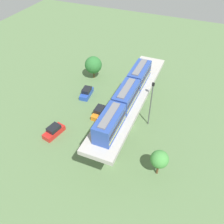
{
  "coord_description": "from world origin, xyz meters",
  "views": [
    {
      "loc": [
        9.95,
        -32.21,
        32.41
      ],
      "look_at": [
        -2.5,
        -2.35,
        4.12
      ],
      "focal_mm": 38.9,
      "sensor_mm": 36.0,
      "label": 1
    }
  ],
  "objects_px": {
    "parked_car_red": "(54,131)",
    "tree_near_viaduct": "(160,159)",
    "parked_car_orange": "(100,112)",
    "tree_mid_lot": "(93,65)",
    "signal_post": "(151,102)",
    "parked_car_blue": "(87,93)",
    "train": "(126,96)"
  },
  "relations": [
    {
      "from": "tree_mid_lot",
      "to": "tree_near_viaduct",
      "type": "bearing_deg",
      "value": -44.69
    },
    {
      "from": "parked_car_red",
      "to": "signal_post",
      "type": "height_order",
      "value": "signal_post"
    },
    {
      "from": "train",
      "to": "parked_car_blue",
      "type": "relative_size",
      "value": 4.7
    },
    {
      "from": "parked_car_blue",
      "to": "parked_car_orange",
      "type": "xyz_separation_m",
      "value": [
        5.32,
        -4.77,
        0.0
      ]
    },
    {
      "from": "parked_car_orange",
      "to": "tree_mid_lot",
      "type": "bearing_deg",
      "value": 120.79
    },
    {
      "from": "tree_near_viaduct",
      "to": "parked_car_orange",
      "type": "bearing_deg",
      "value": 147.38
    },
    {
      "from": "tree_near_viaduct",
      "to": "tree_mid_lot",
      "type": "height_order",
      "value": "tree_mid_lot"
    },
    {
      "from": "train",
      "to": "parked_car_orange",
      "type": "bearing_deg",
      "value": 157.51
    },
    {
      "from": "parked_car_blue",
      "to": "parked_car_orange",
      "type": "relative_size",
      "value": 1.04
    },
    {
      "from": "parked_car_blue",
      "to": "parked_car_red",
      "type": "bearing_deg",
      "value": -96.56
    },
    {
      "from": "parked_car_blue",
      "to": "train",
      "type": "bearing_deg",
      "value": -38.38
    },
    {
      "from": "train",
      "to": "parked_car_blue",
      "type": "xyz_separation_m",
      "value": [
        -11.59,
        7.37,
        -7.65
      ]
    },
    {
      "from": "parked_car_orange",
      "to": "signal_post",
      "type": "height_order",
      "value": "signal_post"
    },
    {
      "from": "parked_car_blue",
      "to": "parked_car_red",
      "type": "height_order",
      "value": "same"
    },
    {
      "from": "parked_car_blue",
      "to": "tree_near_viaduct",
      "type": "relative_size",
      "value": 0.9
    },
    {
      "from": "parked_car_blue",
      "to": "tree_near_viaduct",
      "type": "height_order",
      "value": "tree_near_viaduct"
    },
    {
      "from": "parked_car_orange",
      "to": "tree_near_viaduct",
      "type": "height_order",
      "value": "tree_near_viaduct"
    },
    {
      "from": "parked_car_orange",
      "to": "tree_near_viaduct",
      "type": "bearing_deg",
      "value": -32.34
    },
    {
      "from": "tree_mid_lot",
      "to": "parked_car_orange",
      "type": "bearing_deg",
      "value": -59.49
    },
    {
      "from": "signal_post",
      "to": "parked_car_orange",
      "type": "bearing_deg",
      "value": -172.5
    },
    {
      "from": "parked_car_red",
      "to": "tree_near_viaduct",
      "type": "xyz_separation_m",
      "value": [
        19.56,
        -1.03,
        2.7
      ]
    },
    {
      "from": "tree_near_viaduct",
      "to": "tree_mid_lot",
      "type": "relative_size",
      "value": 0.89
    },
    {
      "from": "parked_car_blue",
      "to": "tree_mid_lot",
      "type": "bearing_deg",
      "value": 97.19
    },
    {
      "from": "train",
      "to": "tree_mid_lot",
      "type": "height_order",
      "value": "train"
    },
    {
      "from": "tree_mid_lot",
      "to": "signal_post",
      "type": "relative_size",
      "value": 0.58
    },
    {
      "from": "parked_car_orange",
      "to": "signal_post",
      "type": "distance_m",
      "value": 10.75
    },
    {
      "from": "train",
      "to": "tree_mid_lot",
      "type": "bearing_deg",
      "value": 132.57
    },
    {
      "from": "train",
      "to": "parked_car_red",
      "type": "relative_size",
      "value": 4.57
    },
    {
      "from": "parked_car_red",
      "to": "tree_near_viaduct",
      "type": "distance_m",
      "value": 19.77
    },
    {
      "from": "tree_mid_lot",
      "to": "signal_post",
      "type": "xyz_separation_m",
      "value": [
        16.63,
        -10.54,
        1.76
      ]
    },
    {
      "from": "train",
      "to": "tree_near_viaduct",
      "type": "distance_m",
      "value": 11.28
    },
    {
      "from": "parked_car_blue",
      "to": "signal_post",
      "type": "height_order",
      "value": "signal_post"
    }
  ]
}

